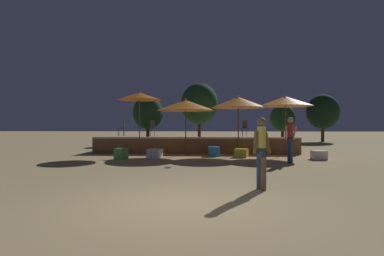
# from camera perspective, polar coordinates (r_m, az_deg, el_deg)

# --- Properties ---
(ground_plane) EXTENTS (120.00, 120.00, 0.00)m
(ground_plane) POSITION_cam_1_polar(r_m,az_deg,el_deg) (5.97, -2.72, -14.16)
(ground_plane) COLOR tan
(wooden_deck) EXTENTS (10.76, 2.38, 0.87)m
(wooden_deck) POSITION_cam_1_polar(r_m,az_deg,el_deg) (16.56, 0.74, -3.23)
(wooden_deck) COLOR brown
(wooden_deck) RESTS_ON ground
(patio_umbrella_0) EXTENTS (2.73, 2.73, 2.98)m
(patio_umbrella_0) POSITION_cam_1_polar(r_m,az_deg,el_deg) (15.19, 8.81, 4.84)
(patio_umbrella_0) COLOR brown
(patio_umbrella_0) RESTS_ON ground
(patio_umbrella_1) EXTENTS (2.16, 2.16, 3.21)m
(patio_umbrella_1) POSITION_cam_1_polar(r_m,az_deg,el_deg) (15.30, -9.98, 5.96)
(patio_umbrella_1) COLOR brown
(patio_umbrella_1) RESTS_ON ground
(patio_umbrella_2) EXTENTS (2.90, 2.90, 2.82)m
(patio_umbrella_2) POSITION_cam_1_polar(r_m,az_deg,el_deg) (14.95, -1.21, 4.33)
(patio_umbrella_2) COLOR brown
(patio_umbrella_2) RESTS_ON ground
(patio_umbrella_3) EXTENTS (2.67, 2.67, 3.00)m
(patio_umbrella_3) POSITION_cam_1_polar(r_m,az_deg,el_deg) (15.58, 17.38, 4.87)
(patio_umbrella_3) COLOR brown
(patio_umbrella_3) RESTS_ON ground
(cube_seat_0) EXTENTS (0.57, 0.57, 0.45)m
(cube_seat_0) POSITION_cam_1_polar(r_m,az_deg,el_deg) (14.50, 4.16, -4.47)
(cube_seat_0) COLOR #2D9EDB
(cube_seat_0) RESTS_ON ground
(cube_seat_1) EXTENTS (0.59, 0.59, 0.48)m
(cube_seat_1) POSITION_cam_1_polar(r_m,az_deg,el_deg) (13.61, -13.36, -4.77)
(cube_seat_1) COLOR #4CC651
(cube_seat_1) RESTS_ON ground
(cube_seat_2) EXTENTS (0.71, 0.71, 0.41)m
(cube_seat_2) POSITION_cam_1_polar(r_m,az_deg,el_deg) (13.80, -7.11, -4.83)
(cube_seat_2) COLOR white
(cube_seat_2) RESTS_ON ground
(cube_seat_3) EXTENTS (0.73, 0.73, 0.39)m
(cube_seat_3) POSITION_cam_1_polar(r_m,az_deg,el_deg) (14.25, 9.40, -4.70)
(cube_seat_3) COLOR yellow
(cube_seat_3) RESTS_ON ground
(cube_seat_4) EXTENTS (0.59, 0.59, 0.38)m
(cube_seat_4) POSITION_cam_1_polar(r_m,az_deg,el_deg) (14.27, 23.02, -4.75)
(cube_seat_4) COLOR white
(cube_seat_4) RESTS_ON ground
(person_0) EXTENTS (0.53, 0.30, 1.81)m
(person_0) POSITION_cam_1_polar(r_m,az_deg,el_deg) (12.45, 18.19, -1.79)
(person_0) COLOR #2D4C7F
(person_0) RESTS_ON ground
(person_1) EXTENTS (0.47, 0.29, 1.69)m
(person_1) POSITION_cam_1_polar(r_m,az_deg,el_deg) (7.18, 13.08, -4.25)
(person_1) COLOR #2D4C7F
(person_1) RESTS_ON ground
(bistro_chair_0) EXTENTS (0.41, 0.40, 0.90)m
(bistro_chair_0) POSITION_cam_1_polar(r_m,az_deg,el_deg) (17.28, -13.05, 0.29)
(bistro_chair_0) COLOR #2D3338
(bistro_chair_0) RESTS_ON wooden_deck
(bistro_chair_1) EXTENTS (0.48, 0.48, 0.90)m
(bistro_chair_1) POSITION_cam_1_polar(r_m,az_deg,el_deg) (16.76, 9.83, 0.29)
(bistro_chair_1) COLOR #47474C
(bistro_chair_1) RESTS_ON wooden_deck
(bistro_chair_2) EXTENTS (0.48, 0.47, 0.90)m
(bistro_chair_2) POSITION_cam_1_polar(r_m,az_deg,el_deg) (17.04, -7.67, 0.30)
(bistro_chair_2) COLOR #47474C
(bistro_chair_2) RESTS_ON wooden_deck
(frisbee_disc) EXTENTS (0.23, 0.23, 0.03)m
(frisbee_disc) POSITION_cam_1_polar(r_m,az_deg,el_deg) (10.64, -4.60, -7.48)
(frisbee_disc) COLOR #33B2D8
(frisbee_disc) RESTS_ON ground
(background_tree_0) EXTENTS (3.28, 3.28, 5.17)m
(background_tree_0) POSITION_cam_1_polar(r_m,az_deg,el_deg) (26.56, 1.40, 4.63)
(background_tree_0) COLOR #3D2B1C
(background_tree_0) RESTS_ON ground
(background_tree_1) EXTENTS (2.79, 2.79, 4.20)m
(background_tree_1) POSITION_cam_1_polar(r_m,az_deg,el_deg) (29.05, 23.64, 2.85)
(background_tree_1) COLOR #3D2B1C
(background_tree_1) RESTS_ON ground
(background_tree_2) EXTENTS (2.22, 2.22, 3.35)m
(background_tree_2) POSITION_cam_1_polar(r_m,az_deg,el_deg) (28.41, 16.87, 1.84)
(background_tree_2) COLOR #3D2B1C
(background_tree_2) RESTS_ON ground
(background_tree_3) EXTENTS (2.35, 2.35, 3.74)m
(background_tree_3) POSITION_cam_1_polar(r_m,az_deg,el_deg) (23.79, -8.42, 2.85)
(background_tree_3) COLOR #3D2B1C
(background_tree_3) RESTS_ON ground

